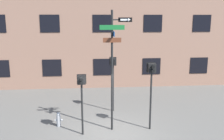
# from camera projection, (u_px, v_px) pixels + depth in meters

# --- Properties ---
(ground_plane) EXTENTS (60.00, 60.00, 0.00)m
(ground_plane) POSITION_uv_depth(u_px,v_px,m) (111.00, 133.00, 10.53)
(ground_plane) COLOR #595651
(building_facade) EXTENTS (24.00, 0.63, 11.81)m
(building_facade) POSITION_uv_depth(u_px,v_px,m) (102.00, 1.00, 16.57)
(building_facade) COLOR #936B56
(building_facade) RESTS_ON ground_plane
(street_sign_pole) EXTENTS (1.31, 0.82, 5.10)m
(street_sign_pole) POSITION_uv_depth(u_px,v_px,m) (113.00, 61.00, 10.29)
(street_sign_pole) COLOR black
(street_sign_pole) RESTS_ON ground_plane
(pedestrian_signal_left) EXTENTS (0.38, 0.40, 2.55)m
(pedestrian_signal_left) POSITION_uv_depth(u_px,v_px,m) (82.00, 89.00, 10.05)
(pedestrian_signal_left) COLOR black
(pedestrian_signal_left) RESTS_ON ground_plane
(pedestrian_signal_right) EXTENTS (0.38, 0.40, 2.95)m
(pedestrian_signal_right) POSITION_uv_depth(u_px,v_px,m) (151.00, 78.00, 10.50)
(pedestrian_signal_right) COLOR black
(pedestrian_signal_right) RESTS_ON ground_plane
(pedestrian_signal_across) EXTENTS (0.35, 0.40, 2.84)m
(pedestrian_signal_across) POSITION_uv_depth(u_px,v_px,m) (113.00, 70.00, 12.65)
(pedestrian_signal_across) COLOR black
(pedestrian_signal_across) RESTS_ON ground_plane
(fire_hydrant) EXTENTS (0.35, 0.19, 0.66)m
(fire_hydrant) POSITION_uv_depth(u_px,v_px,m) (59.00, 119.00, 11.19)
(fire_hydrant) COLOR #A5A5A8
(fire_hydrant) RESTS_ON ground_plane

